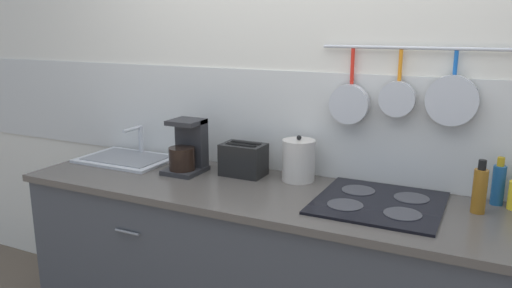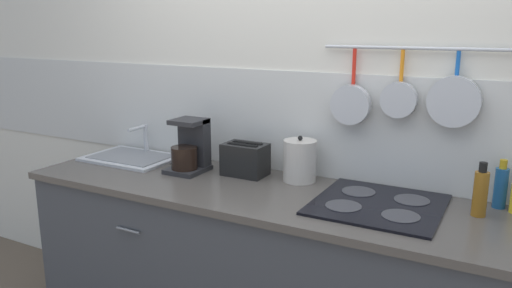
% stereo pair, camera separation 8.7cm
% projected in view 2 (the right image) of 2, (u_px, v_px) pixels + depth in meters
% --- Properties ---
extents(wall_back, '(7.20, 0.14, 2.60)m').
position_uv_depth(wall_back, '(314.00, 107.00, 2.56)').
color(wall_back, silver).
rests_on(wall_back, ground_plane).
extents(cabinet_base, '(2.64, 0.65, 0.89)m').
position_uv_depth(cabinet_base, '(281.00, 287.00, 2.44)').
color(cabinet_base, '#3F4247').
rests_on(cabinet_base, ground_plane).
extents(countertop, '(2.68, 0.67, 0.03)m').
position_uv_depth(countertop, '(282.00, 197.00, 2.33)').
color(countertop, '#4C4742').
rests_on(countertop, cabinet_base).
extents(sink_basin, '(0.52, 0.37, 0.18)m').
position_uv_depth(sink_basin, '(132.00, 156.00, 2.93)').
color(sink_basin, '#B7BABF').
rests_on(sink_basin, countertop).
extents(coffee_maker, '(0.18, 0.21, 0.28)m').
position_uv_depth(coffee_maker, '(190.00, 149.00, 2.67)').
color(coffee_maker, '#262628').
rests_on(coffee_maker, countertop).
extents(toaster, '(0.24, 0.15, 0.17)m').
position_uv_depth(toaster, '(245.00, 159.00, 2.60)').
color(toaster, black).
rests_on(toaster, countertop).
extents(kettle, '(0.17, 0.17, 0.23)m').
position_uv_depth(kettle, '(300.00, 161.00, 2.49)').
color(kettle, beige).
rests_on(kettle, countertop).
extents(cooktop, '(0.54, 0.54, 0.01)m').
position_uv_depth(cooktop, '(378.00, 204.00, 2.17)').
color(cooktop, black).
rests_on(cooktop, countertop).
extents(bottle_sesame_oil, '(0.06, 0.06, 0.23)m').
position_uv_depth(bottle_sesame_oil, '(480.00, 192.00, 2.03)').
color(bottle_sesame_oil, '#8C5919').
rests_on(bottle_sesame_oil, countertop).
extents(bottle_hot_sauce, '(0.05, 0.05, 0.21)m').
position_uv_depth(bottle_hot_sauce, '(501.00, 187.00, 2.12)').
color(bottle_hot_sauce, navy).
rests_on(bottle_hot_sauce, countertop).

